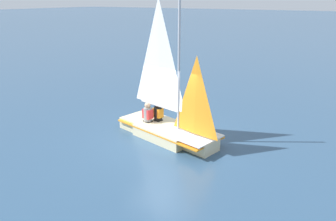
{
  "coord_description": "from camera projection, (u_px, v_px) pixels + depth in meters",
  "views": [
    {
      "loc": [
        -5.7,
        9.22,
        4.77
      ],
      "look_at": [
        0.0,
        0.0,
        1.02
      ],
      "focal_mm": 35.0,
      "sensor_mm": 36.0,
      "label": 1
    }
  ],
  "objects": [
    {
      "name": "sailor_crew",
      "position": [
        148.0,
        116.0,
        12.06
      ],
      "size": [
        0.39,
        0.36,
        1.16
      ],
      "rotation": [
        0.0,
        0.0,
        2.93
      ],
      "color": "black",
      "rests_on": "ground_plane"
    },
    {
      "name": "sailboat_main",
      "position": [
        167.0,
        120.0,
        11.61
      ],
      "size": [
        4.14,
        2.27,
        4.93
      ],
      "rotation": [
        0.0,
        0.0,
        2.93
      ],
      "color": "beige",
      "rests_on": "ground_plane"
    },
    {
      "name": "sailor_helm",
      "position": [
        158.0,
        115.0,
        12.17
      ],
      "size": [
        0.39,
        0.36,
        1.16
      ],
      "rotation": [
        0.0,
        0.0,
        2.93
      ],
      "color": "black",
      "rests_on": "ground_plane"
    },
    {
      "name": "ground_plane",
      "position": [
        168.0,
        137.0,
        11.8
      ],
      "size": [
        260.0,
        260.0,
        0.0
      ],
      "primitive_type": "plane",
      "color": "#2D4C6B"
    }
  ]
}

